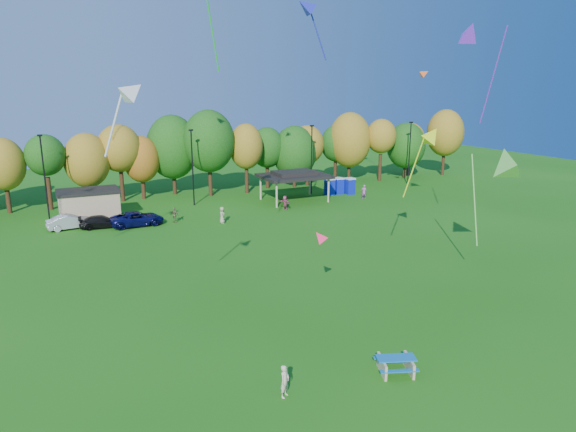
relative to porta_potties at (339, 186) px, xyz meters
name	(u,v)px	position (x,y,z in m)	size (l,w,h in m)	color
ground	(363,367)	(-21.28, -38.21, -1.10)	(160.00, 160.00, 0.00)	#19600F
tree_line	(157,153)	(-22.31, 7.31, 4.82)	(93.57, 10.55, 11.15)	black
lamp_posts	(192,165)	(-19.28, 1.79, 3.80)	(64.50, 0.25, 9.09)	black
utility_building	(89,205)	(-31.28, -0.21, 0.54)	(6.30, 4.30, 3.25)	tan
pavilion	(294,175)	(-7.28, -1.21, 2.13)	(8.20, 6.20, 3.77)	tan
porta_potties	(339,186)	(0.00, 0.00, 0.00)	(3.75, 2.01, 2.18)	#0E1FB6
picnic_table	(396,364)	(-20.14, -39.34, -0.61)	(2.35, 2.15, 0.83)	tan
kite_flyer	(285,381)	(-26.01, -38.85, -0.31)	(0.57, 0.38, 1.57)	beige
car_b	(70,222)	(-33.38, -3.44, -0.37)	(1.54, 4.43, 1.46)	#AFAFB5
car_c	(137,219)	(-27.10, -5.08, -0.36)	(2.46, 5.33, 1.48)	#0C0E4A
car_d	(102,222)	(-30.50, -4.33, -0.47)	(1.76, 4.34, 1.26)	black
far_person_1	(364,192)	(1.34, -3.89, -0.19)	(0.66, 0.44, 1.82)	#AB509D
far_person_2	(285,203)	(-10.38, -5.11, -0.25)	(1.58, 0.50, 1.70)	#A74565
far_person_3	(222,215)	(-18.88, -7.89, -0.21)	(0.86, 0.56, 1.77)	tan
far_person_4	(175,215)	(-23.32, -5.49, -0.28)	(0.96, 0.40, 1.64)	olive
kite_2	(507,161)	(-5.12, -31.53, 7.65)	(3.28, 4.97, 7.98)	#5FBD42
kite_3	(320,237)	(-20.26, -31.52, 3.90)	(1.33, 1.31, 1.06)	#E40C3E
kite_4	(431,136)	(-8.29, -27.06, 9.19)	(3.40, 1.49, 5.59)	#BDD516
kite_7	(470,32)	(-2.52, -24.13, 17.10)	(2.44, 5.12, 8.60)	#7F29DD
kite_13	(305,7)	(-16.86, -22.73, 18.36)	(2.87, 1.63, 4.57)	#1C249D
kite_14	(133,92)	(-31.17, -34.52, 12.55)	(2.21, 1.37, 3.47)	silver
kite_15	(425,73)	(1.78, -13.71, 14.16)	(1.45, 1.30, 1.22)	#E7511B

